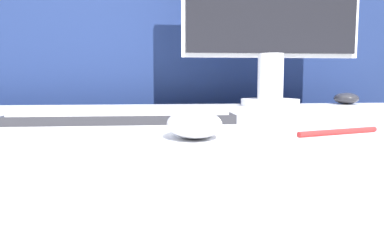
# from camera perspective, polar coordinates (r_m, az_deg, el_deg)

# --- Properties ---
(partition_panel) EXTENTS (5.00, 0.03, 1.19)m
(partition_panel) POSITION_cam_1_polar(r_m,az_deg,el_deg) (1.34, -4.64, -4.21)
(partition_panel) COLOR navy
(partition_panel) RESTS_ON ground_plane
(computer_mouse_near) EXTENTS (0.08, 0.10, 0.04)m
(computer_mouse_near) POSITION_cam_1_polar(r_m,az_deg,el_deg) (0.51, 0.35, -0.59)
(computer_mouse_near) COLOR white
(computer_mouse_near) RESTS_ON desk
(keyboard) EXTENTS (0.41, 0.15, 0.02)m
(keyboard) POSITION_cam_1_polar(r_m,az_deg,el_deg) (0.72, -10.44, 0.77)
(keyboard) COLOR #28282D
(keyboard) RESTS_ON desk
(monitor) EXTENTS (0.53, 0.17, 0.51)m
(monitor) POSITION_cam_1_polar(r_m,az_deg,el_deg) (1.16, 12.07, 16.19)
(monitor) COLOR white
(monitor) RESTS_ON desk
(computer_mouse_far) EXTENTS (0.11, 0.12, 0.04)m
(computer_mouse_far) POSITION_cam_1_polar(r_m,az_deg,el_deg) (1.29, 22.45, 3.08)
(computer_mouse_far) COLOR #232328
(computer_mouse_far) RESTS_ON desk
(pen) EXTENTS (0.14, 0.05, 0.01)m
(pen) POSITION_cam_1_polar(r_m,az_deg,el_deg) (0.58, 21.44, -1.68)
(pen) COLOR red
(pen) RESTS_ON desk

